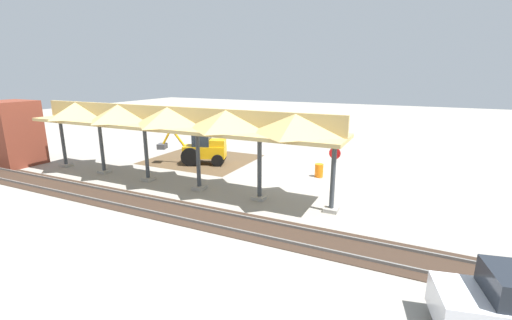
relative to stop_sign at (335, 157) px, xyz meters
name	(u,v)px	position (x,y,z in m)	size (l,w,h in m)	color
ground_plane	(306,179)	(1.69, 0.52, -1.59)	(120.00, 120.00, 0.00)	gray
dirt_work_zone	(202,159)	(10.97, -1.04, -1.58)	(8.05, 7.00, 0.01)	brown
platform_canopy	(169,118)	(8.93, 5.17, 2.59)	(21.25, 3.20, 4.90)	#9E998E
rail_tracks	(252,227)	(1.69, 8.57, -1.56)	(60.00, 2.58, 0.15)	slate
stop_sign	(335,157)	(0.00, 0.00, 0.00)	(0.76, 0.09, 2.21)	gray
backhoe	(203,148)	(10.09, 0.08, -0.32)	(5.23, 3.02, 2.82)	orange
dirt_mound	(199,155)	(12.00, -2.11, -1.59)	(4.44, 4.44, 1.58)	brown
brick_utility_building	(13,133)	(22.89, 6.34, 0.82)	(3.23, 2.95, 4.83)	brown
traffic_barrel	(319,170)	(1.08, -0.41, -1.14)	(0.56, 0.56, 0.90)	orange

